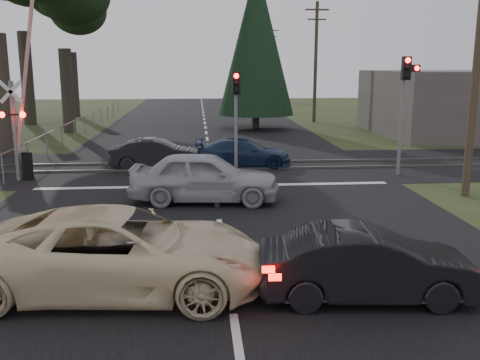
{
  "coord_description": "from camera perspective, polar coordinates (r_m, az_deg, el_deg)",
  "views": [
    {
      "loc": [
        -0.59,
        -11.05,
        4.39
      ],
      "look_at": [
        0.56,
        3.19,
        1.3
      ],
      "focal_mm": 40.0,
      "sensor_mm": 36.0,
      "label": 1
    }
  ],
  "objects": [
    {
      "name": "euc_tree_e",
      "position": [
        48.46,
        -17.86,
        17.73
      ],
      "size": [
        6.0,
        6.0,
        13.2
      ],
      "color": "#473D33",
      "rests_on": "ground"
    },
    {
      "name": "cream_coupe",
      "position": [
        10.78,
        -12.66,
        -7.47
      ],
      "size": [
        6.09,
        3.2,
        1.63
      ],
      "primitive_type": "imported",
      "rotation": [
        0.0,
        0.0,
        1.49
      ],
      "color": "beige",
      "rests_on": "ground"
    },
    {
      "name": "fence_left",
      "position": [
        34.6,
        -16.64,
        4.42
      ],
      "size": [
        0.1,
        36.0,
        1.2
      ],
      "primitive_type": null,
      "color": "slate",
      "rests_on": "ground"
    },
    {
      "name": "conifer_tree",
      "position": [
        37.31,
        1.75,
        14.67
      ],
      "size": [
        5.2,
        5.2,
        11.0
      ],
      "color": "#473D33",
      "rests_on": "ground"
    },
    {
      "name": "crossing_signal",
      "position": [
        22.01,
        -22.35,
        5.22
      ],
      "size": [
        1.62,
        0.38,
        6.96
      ],
      "color": "slate",
      "rests_on": "ground"
    },
    {
      "name": "stop_line",
      "position": [
        19.75,
        -2.77,
        -0.61
      ],
      "size": [
        13.0,
        0.35,
        0.0
      ],
      "primitive_type": "cube",
      "color": "silver",
      "rests_on": "ground"
    },
    {
      "name": "road",
      "position": [
        21.51,
        -2.93,
        0.44
      ],
      "size": [
        14.0,
        100.0,
        0.01
      ],
      "primitive_type": "cube",
      "color": "black",
      "rests_on": "ground"
    },
    {
      "name": "utility_pole_mid",
      "position": [
        42.05,
        8.08,
        12.56
      ],
      "size": [
        1.8,
        0.26,
        9.0
      ],
      "color": "#4C3D2D",
      "rests_on": "ground"
    },
    {
      "name": "traffic_signal_center",
      "position": [
        21.84,
        -0.42,
        8.05
      ],
      "size": [
        0.32,
        0.48,
        4.1
      ],
      "color": "slate",
      "rests_on": "ground"
    },
    {
      "name": "rail_near",
      "position": [
        22.68,
        -3.03,
        1.16
      ],
      "size": [
        120.0,
        0.12,
        0.1
      ],
      "primitive_type": "cube",
      "color": "#59544C",
      "rests_on": "ground"
    },
    {
      "name": "utility_pole_far",
      "position": [
        66.67,
        3.31,
        12.49
      ],
      "size": [
        1.8,
        0.26,
        9.0
      ],
      "color": "#4C3D2D",
      "rests_on": "ground"
    },
    {
      "name": "traffic_signal_right",
      "position": [
        22.11,
        17.22,
        8.89
      ],
      "size": [
        0.68,
        0.48,
        4.7
      ],
      "color": "slate",
      "rests_on": "ground"
    },
    {
      "name": "utility_pole_near",
      "position": [
        19.33,
        24.03,
        12.18
      ],
      "size": [
        1.8,
        0.26,
        9.0
      ],
      "color": "#4C3D2D",
      "rests_on": "ground"
    },
    {
      "name": "dark_hatchback",
      "position": [
        10.51,
        13.49,
        -8.82
      ],
      "size": [
        4.24,
        1.77,
        1.37
      ],
      "primitive_type": "imported",
      "rotation": [
        0.0,
        0.0,
        1.49
      ],
      "color": "black",
      "rests_on": "ground"
    },
    {
      "name": "rail_far",
      "position": [
        24.25,
        -3.13,
        1.89
      ],
      "size": [
        120.0,
        0.12,
        0.1
      ],
      "primitive_type": "cube",
      "color": "#59544C",
      "rests_on": "ground"
    },
    {
      "name": "rail_corridor",
      "position": [
        23.47,
        -3.08,
        1.43
      ],
      "size": [
        120.0,
        8.0,
        0.01
      ],
      "primitive_type": "cube",
      "color": "black",
      "rests_on": "ground"
    },
    {
      "name": "dark_car_far",
      "position": [
        23.22,
        -8.86,
        2.77
      ],
      "size": [
        3.93,
        1.5,
        1.28
      ],
      "primitive_type": "imported",
      "rotation": [
        0.0,
        0.0,
        1.53
      ],
      "color": "black",
      "rests_on": "ground"
    },
    {
      "name": "blue_sedan",
      "position": [
        23.4,
        0.35,
        2.9
      ],
      "size": [
        4.26,
        1.97,
        1.21
      ],
      "primitive_type": "imported",
      "rotation": [
        0.0,
        0.0,
        1.5
      ],
      "color": "#172646",
      "rests_on": "ground"
    },
    {
      "name": "silver_car",
      "position": [
        17.36,
        -3.79,
        0.32
      ],
      "size": [
        4.98,
        2.41,
        1.64
      ],
      "primitive_type": "imported",
      "rotation": [
        0.0,
        0.0,
        1.47
      ],
      "color": "#A5A8AD",
      "rests_on": "ground"
    },
    {
      "name": "ground",
      "position": [
        11.91,
        -1.45,
        -9.44
      ],
      "size": [
        120.0,
        120.0,
        0.0
      ],
      "primitive_type": "plane",
      "color": "#293217",
      "rests_on": "ground"
    }
  ]
}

